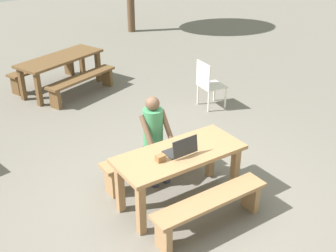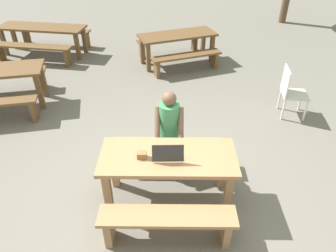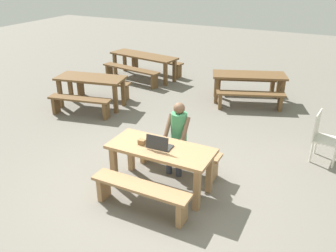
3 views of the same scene
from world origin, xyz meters
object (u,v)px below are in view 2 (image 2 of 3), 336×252
object	(u,v)px
picnic_table_front	(168,164)
person_seated	(169,129)
plastic_chair	(290,91)
picnic_table_mid	(42,31)
picnic_table_rear	(177,39)
small_pouch	(142,155)
laptop	(167,154)

from	to	relation	value
picnic_table_front	person_seated	bearing A→B (deg)	89.02
picnic_table_front	plastic_chair	world-z (taller)	plastic_chair
picnic_table_mid	picnic_table_rear	bearing A→B (deg)	-0.26
picnic_table_mid	picnic_table_front	bearing A→B (deg)	-48.55
small_pouch	plastic_chair	xyz separation A→B (m)	(2.45, 2.14, -0.30)
plastic_chair	picnic_table_rear	bearing A→B (deg)	45.68
picnic_table_front	small_pouch	size ratio (longest dim) A/B	15.10
laptop	small_pouch	xyz separation A→B (m)	(-0.30, -0.00, -0.02)
small_pouch	picnic_table_rear	distance (m)	4.53
person_seated	picnic_table_front	bearing A→B (deg)	-90.98
picnic_table_front	person_seated	xyz separation A→B (m)	(0.01, 0.58, 0.10)
picnic_table_front	plastic_chair	xyz separation A→B (m)	(2.15, 2.09, -0.13)
small_pouch	plastic_chair	bearing A→B (deg)	41.08
picnic_table_front	picnic_table_mid	distance (m)	5.93
picnic_table_front	laptop	world-z (taller)	laptop
small_pouch	picnic_table_mid	bearing A→B (deg)	120.11
laptop	picnic_table_front	bearing A→B (deg)	-100.87
picnic_table_mid	laptop	bearing A→B (deg)	-48.82
picnic_table_front	picnic_table_mid	bearing A→B (deg)	122.86
small_pouch	person_seated	xyz separation A→B (m)	(0.31, 0.63, -0.07)
small_pouch	picnic_table_mid	xyz separation A→B (m)	(-2.91, 5.03, -0.17)
person_seated	picnic_table_rear	world-z (taller)	person_seated
laptop	person_seated	world-z (taller)	person_seated
picnic_table_front	small_pouch	bearing A→B (deg)	-172.02
picnic_table_front	picnic_table_rear	xyz separation A→B (m)	(0.18, 4.45, -0.01)
person_seated	picnic_table_rear	distance (m)	3.87
small_pouch	person_seated	bearing A→B (deg)	63.35
small_pouch	plastic_chair	world-z (taller)	plastic_chair
picnic_table_front	laptop	size ratio (longest dim) A/B	4.43
person_seated	picnic_table_mid	world-z (taller)	person_seated
picnic_table_mid	picnic_table_rear	distance (m)	3.44
person_seated	picnic_table_mid	size ratio (longest dim) A/B	0.55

